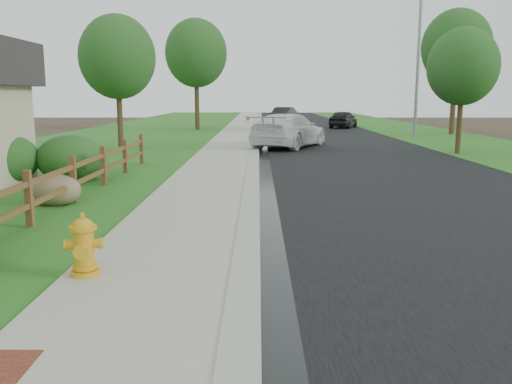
{
  "coord_description": "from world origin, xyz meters",
  "views": [
    {
      "loc": [
        0.57,
        -4.44,
        2.4
      ],
      "look_at": [
        0.53,
        5.11,
        0.72
      ],
      "focal_mm": 38.0,
      "sensor_mm": 36.0,
      "label": 1
    }
  ],
  "objects_px": {
    "white_suv": "(289,130)",
    "dark_car_mid": "(343,119)",
    "ranch_fence": "(53,186)",
    "streetlight": "(416,47)",
    "fire_hydrant": "(84,247)"
  },
  "relations": [
    {
      "from": "white_suv",
      "to": "dark_car_mid",
      "type": "bearing_deg",
      "value": -82.83
    },
    {
      "from": "ranch_fence",
      "to": "streetlight",
      "type": "distance_m",
      "value": 26.05
    },
    {
      "from": "white_suv",
      "to": "streetlight",
      "type": "height_order",
      "value": "streetlight"
    },
    {
      "from": "ranch_fence",
      "to": "dark_car_mid",
      "type": "bearing_deg",
      "value": 71.17
    },
    {
      "from": "fire_hydrant",
      "to": "streetlight",
      "type": "xyz_separation_m",
      "value": [
        11.49,
        25.9,
        4.78
      ]
    },
    {
      "from": "fire_hydrant",
      "to": "streetlight",
      "type": "bearing_deg",
      "value": 66.07
    },
    {
      "from": "white_suv",
      "to": "dark_car_mid",
      "type": "distance_m",
      "value": 17.36
    },
    {
      "from": "ranch_fence",
      "to": "fire_hydrant",
      "type": "xyz_separation_m",
      "value": [
        1.9,
        -4.04,
        -0.14
      ]
    },
    {
      "from": "white_suv",
      "to": "dark_car_mid",
      "type": "relative_size",
      "value": 1.39
    },
    {
      "from": "streetlight",
      "to": "ranch_fence",
      "type": "bearing_deg",
      "value": -121.5
    },
    {
      "from": "white_suv",
      "to": "streetlight",
      "type": "xyz_separation_m",
      "value": [
        7.77,
        6.75,
        4.44
      ]
    },
    {
      "from": "ranch_fence",
      "to": "streetlight",
      "type": "relative_size",
      "value": 1.82
    },
    {
      "from": "dark_car_mid",
      "to": "streetlight",
      "type": "distance_m",
      "value": 11.13
    },
    {
      "from": "ranch_fence",
      "to": "fire_hydrant",
      "type": "height_order",
      "value": "ranch_fence"
    },
    {
      "from": "ranch_fence",
      "to": "dark_car_mid",
      "type": "height_order",
      "value": "dark_car_mid"
    }
  ]
}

